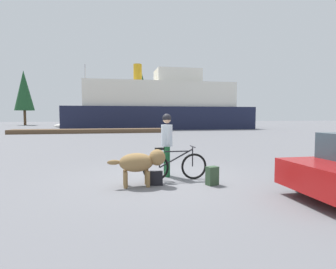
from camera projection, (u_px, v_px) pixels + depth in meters
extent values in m
plane|color=slate|center=(165.00, 179.00, 7.48)|extent=(160.00, 160.00, 0.00)
torus|color=black|center=(194.00, 166.00, 7.39)|extent=(0.71, 0.06, 0.71)
torus|color=black|center=(156.00, 168.00, 7.18)|extent=(0.71, 0.06, 0.71)
cube|color=black|center=(177.00, 151.00, 7.27)|extent=(0.67, 0.03, 0.03)
cube|color=black|center=(176.00, 158.00, 7.28)|extent=(0.90, 0.03, 0.49)
cylinder|color=black|center=(159.00, 160.00, 7.19)|extent=(0.03, 0.03, 0.42)
cylinder|color=black|center=(193.00, 157.00, 7.36)|extent=(0.03, 0.03, 0.52)
cube|color=black|center=(159.00, 149.00, 7.17)|extent=(0.24, 0.10, 0.06)
cylinder|color=black|center=(193.00, 147.00, 7.34)|extent=(0.03, 0.44, 0.03)
cube|color=slate|center=(155.00, 156.00, 7.16)|extent=(0.36, 0.14, 0.02)
cylinder|color=#19592D|center=(166.00, 161.00, 7.88)|extent=(0.14, 0.14, 0.86)
cylinder|color=#19592D|center=(168.00, 162.00, 7.66)|extent=(0.14, 0.14, 0.86)
cylinder|color=silver|center=(167.00, 135.00, 7.72)|extent=(0.32, 0.32, 0.61)
cylinder|color=silver|center=(165.00, 134.00, 7.94)|extent=(0.09, 0.09, 0.54)
cylinder|color=silver|center=(168.00, 135.00, 7.50)|extent=(0.09, 0.09, 0.54)
sphere|color=tan|center=(167.00, 119.00, 7.69)|extent=(0.23, 0.23, 0.23)
sphere|color=black|center=(167.00, 118.00, 7.69)|extent=(0.25, 0.25, 0.25)
ellipsoid|color=olive|center=(136.00, 162.00, 6.64)|extent=(0.83, 0.54, 0.46)
sphere|color=olive|center=(157.00, 157.00, 6.73)|extent=(0.40, 0.40, 0.40)
ellipsoid|color=olive|center=(114.00, 162.00, 6.54)|extent=(0.32, 0.12, 0.12)
cylinder|color=olive|center=(147.00, 177.00, 6.86)|extent=(0.10, 0.10, 0.38)
cylinder|color=olive|center=(148.00, 179.00, 6.57)|extent=(0.10, 0.10, 0.38)
cylinder|color=olive|center=(125.00, 178.00, 6.76)|extent=(0.10, 0.10, 0.38)
cylinder|color=olive|center=(126.00, 180.00, 6.47)|extent=(0.10, 0.10, 0.38)
cube|color=#334C33|center=(212.00, 176.00, 6.78)|extent=(0.33, 0.27, 0.46)
cube|color=black|center=(156.00, 178.00, 6.79)|extent=(0.35, 0.23, 0.34)
cylinder|color=black|center=(306.00, 178.00, 6.19)|extent=(0.64, 0.22, 0.64)
cube|color=brown|center=(93.00, 131.00, 27.75)|extent=(15.53, 2.16, 0.40)
cube|color=#191E38|center=(160.00, 118.00, 36.77)|extent=(24.14, 7.38, 2.89)
cube|color=silver|center=(159.00, 95.00, 36.57)|extent=(19.32, 6.20, 3.20)
cube|color=silver|center=(177.00, 77.00, 36.87)|extent=(5.79, 4.43, 1.80)
cylinder|color=#BF8C19|center=(138.00, 73.00, 35.82)|extent=(1.10, 1.10, 2.40)
ellipsoid|color=silver|center=(86.00, 126.00, 35.38)|extent=(7.96, 2.23, 0.90)
cylinder|color=#B2B2B7|center=(86.00, 93.00, 35.10)|extent=(0.14, 0.14, 7.46)
cylinder|color=#B2B2B7|center=(76.00, 113.00, 35.04)|extent=(3.58, 0.10, 0.10)
cylinder|color=#4C331E|center=(25.00, 118.00, 51.08)|extent=(0.46, 0.46, 2.77)
cone|color=#1E4C28|center=(24.00, 90.00, 50.74)|extent=(3.48, 3.48, 7.41)
cylinder|color=#4C331E|center=(141.00, 117.00, 54.44)|extent=(0.43, 0.43, 2.95)
cone|color=#1E4C28|center=(141.00, 90.00, 54.08)|extent=(4.22, 4.22, 7.76)
cylinder|color=#4C331E|center=(168.00, 116.00, 56.69)|extent=(0.48, 0.48, 3.43)
cone|color=#1E4C28|center=(168.00, 89.00, 56.31)|extent=(4.07, 4.07, 7.92)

